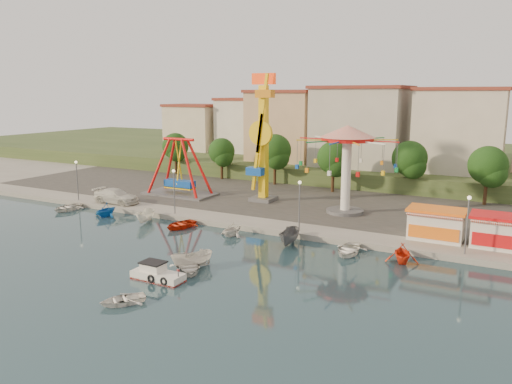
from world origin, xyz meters
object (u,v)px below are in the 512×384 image
Objects in this scene: pirate_ship_ride at (179,168)px; cabin_motorboat at (157,275)px; kamikaze_tower at (263,141)px; van at (116,196)px; skiff at (192,260)px; wave_swinger at (347,149)px; rowboat_a at (188,267)px.

pirate_ship_ride reaches higher than cabin_motorboat.
pirate_ship_ride is at bearing -171.29° from kamikaze_tower.
kamikaze_tower is at bearing 99.84° from cabin_motorboat.
kamikaze_tower is at bearing -59.70° from van.
pirate_ship_ride is 0.61× the size of kamikaze_tower.
van is at bearing 178.09° from skiff.
kamikaze_tower reaches higher than skiff.
kamikaze_tower is at bearing 174.06° from wave_swinger.
skiff is at bearing -51.20° from pirate_ship_ride.
van reaches higher than cabin_motorboat.
cabin_motorboat is at bearing -131.36° from van.
wave_swinger is (11.63, -1.21, -0.41)m from kamikaze_tower.
pirate_ship_ride is at bearing 85.12° from rowboat_a.
rowboat_a is 0.65× the size of van.
kamikaze_tower reaches higher than cabin_motorboat.
rowboat_a is 0.97m from skiff.
van is at bearing 139.94° from cabin_motorboat.
wave_swinger is 25.70m from rowboat_a.
wave_swinger is at bearing -5.94° from kamikaze_tower.
kamikaze_tower is 3.76× the size of cabin_motorboat.
wave_swinger is at bearing 33.78° from rowboat_a.
kamikaze_tower is 26.06m from skiff.
wave_swinger is (23.78, 0.65, 3.80)m from pirate_ship_ride.
kamikaze_tower reaches higher than wave_swinger.
cabin_motorboat is (-6.76, -26.49, -7.78)m from wave_swinger.
kamikaze_tower reaches higher than van.
rowboat_a is at bearing -76.52° from kamikaze_tower.
wave_swinger is at bearing 1.57° from pirate_ship_ride.
rowboat_a is at bearing -125.45° from van.
rowboat_a is (18.16, -23.19, -3.97)m from pirate_ship_ride.
cabin_motorboat reaches higher than rowboat_a.
van is (-21.10, 17.66, 1.10)m from cabin_motorboat.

